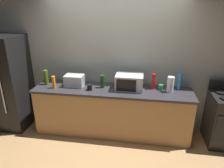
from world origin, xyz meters
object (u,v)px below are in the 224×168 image
object	(u,v)px
bottle_hot_sauce	(153,81)
mug_green	(161,87)
microwave	(129,82)
toaster_oven	(75,80)
bottle_olive_oil	(46,77)
bottle_spray_cleaner	(180,81)
bottle_wine	(102,81)
mug_black	(90,87)
paper_towel_roll	(170,84)
bottle_dish_soap	(54,82)
refrigerator	(7,83)

from	to	relation	value
bottle_hot_sauce	mug_green	distance (m)	0.16
microwave	toaster_oven	size ratio (longest dim) A/B	1.41
bottle_olive_oil	bottle_spray_cleaner	bearing A→B (deg)	3.60
bottle_wine	mug_black	distance (m)	0.26
paper_towel_roll	bottle_spray_cleaner	distance (m)	0.24
bottle_dish_soap	mug_black	xyz separation A→B (m)	(0.66, 0.01, -0.06)
mug_green	bottle_wine	bearing A→B (deg)	-176.75
paper_towel_roll	bottle_wine	size ratio (longest dim) A/B	1.15
refrigerator	bottle_spray_cleaner	world-z (taller)	refrigerator
toaster_oven	bottle_wine	size ratio (longest dim) A/B	1.44
microwave	bottle_dish_soap	bearing A→B (deg)	-173.54
refrigerator	microwave	world-z (taller)	refrigerator
toaster_oven	paper_towel_roll	distance (m)	1.72
paper_towel_roll	bottle_hot_sauce	world-z (taller)	bottle_hot_sauce
paper_towel_roll	bottle_olive_oil	distance (m)	2.27
bottle_wine	bottle_dish_soap	size ratio (longest dim) A/B	1.04
mug_green	bottle_dish_soap	bearing A→B (deg)	-173.38
mug_black	mug_green	bearing A→B (deg)	9.72
paper_towel_roll	bottle_hot_sauce	bearing A→B (deg)	163.66
bottle_spray_cleaner	refrigerator	bearing A→B (deg)	-176.38
microwave	bottle_spray_cleaner	world-z (taller)	bottle_spray_cleaner
bottle_dish_soap	mug_black	bearing A→B (deg)	0.66
bottle_hot_sauce	mug_black	size ratio (longest dim) A/B	2.73
refrigerator	mug_green	world-z (taller)	refrigerator
bottle_olive_oil	paper_towel_roll	bearing A→B (deg)	-0.01
paper_towel_roll	mug_green	distance (m)	0.19
paper_towel_roll	mug_green	bearing A→B (deg)	156.50
toaster_oven	paper_towel_roll	size ratio (longest dim) A/B	1.26
bottle_spray_cleaner	bottle_olive_oil	bearing A→B (deg)	-176.40
bottle_dish_soap	bottle_hot_sauce	xyz separation A→B (m)	(1.77, 0.24, 0.03)
bottle_wine	toaster_oven	bearing A→B (deg)	179.67
bottle_olive_oil	bottle_hot_sauce	distance (m)	1.99
toaster_oven	refrigerator	bearing A→B (deg)	-177.43
bottle_olive_oil	mug_black	xyz separation A→B (m)	(0.88, -0.15, -0.08)
bottle_olive_oil	microwave	bearing A→B (deg)	-0.09
refrigerator	microwave	size ratio (longest dim) A/B	3.75
toaster_oven	bottle_olive_oil	bearing A→B (deg)	-178.99
microwave	bottle_olive_oil	xyz separation A→B (m)	(-1.56, 0.00, 0.00)
paper_towel_roll	bottle_hot_sauce	xyz separation A→B (m)	(-0.29, 0.08, 0.01)
mug_black	mug_green	distance (m)	1.26
bottle_olive_oil	mug_green	bearing A→B (deg)	1.78
refrigerator	mug_green	bearing A→B (deg)	2.29
bottle_wine	bottle_spray_cleaner	bearing A→B (deg)	6.14
bottle_olive_oil	bottle_spray_cleaner	xyz separation A→B (m)	(2.45, 0.15, 0.01)
microwave	bottle_wine	bearing A→B (deg)	178.92
toaster_oven	mug_green	bearing A→B (deg)	2.05
bottle_wine	mug_green	distance (m)	1.04
refrigerator	paper_towel_roll	bearing A→B (deg)	0.94
toaster_oven	mug_green	xyz separation A→B (m)	(1.57, 0.06, -0.06)
bottle_hot_sauce	bottle_spray_cleaner	size ratio (longest dim) A/B	1.00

